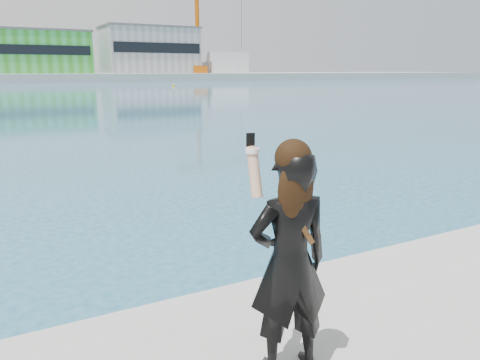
# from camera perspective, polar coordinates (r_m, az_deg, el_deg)

# --- Properties ---
(warehouse_green) EXTENTS (30.60, 16.36, 10.50)m
(warehouse_green) POSITION_cam_1_polar(r_m,az_deg,el_deg) (131.27, -24.77, 14.01)
(warehouse_green) COLOR green
(warehouse_green) RESTS_ON far_quay
(warehouse_grey_right) EXTENTS (25.50, 15.35, 12.50)m
(warehouse_grey_right) POSITION_cam_1_polar(r_m,az_deg,el_deg) (137.61, -10.97, 15.28)
(warehouse_grey_right) COLOR gray
(warehouse_grey_right) RESTS_ON far_quay
(ancillary_shed) EXTENTS (12.00, 10.00, 6.00)m
(ancillary_shed) POSITION_cam_1_polar(r_m,az_deg,el_deg) (144.05, -2.05, 14.11)
(ancillary_shed) COLOR silver
(ancillary_shed) RESTS_ON far_quay
(dock_crane) EXTENTS (23.00, 4.00, 24.00)m
(dock_crane) POSITION_cam_1_polar(r_m,az_deg,el_deg) (137.20, -4.76, 18.33)
(dock_crane) COLOR orange
(dock_crane) RESTS_ON far_quay
(flagpole_right) EXTENTS (1.28, 0.16, 8.00)m
(flagpole_right) POSITION_cam_1_polar(r_m,az_deg,el_deg) (126.27, -17.92, 14.31)
(flagpole_right) COLOR silver
(flagpole_right) RESTS_ON far_quay
(buoy_near) EXTENTS (0.50, 0.50, 0.50)m
(buoy_near) POSITION_cam_1_polar(r_m,az_deg,el_deg) (87.98, -8.11, 11.27)
(buoy_near) COLOR yellow
(buoy_near) RESTS_ON ground
(woman) EXTENTS (0.63, 0.47, 1.67)m
(woman) POSITION_cam_1_polar(r_m,az_deg,el_deg) (3.22, 6.04, -9.25)
(woman) COLOR black
(woman) RESTS_ON near_quay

